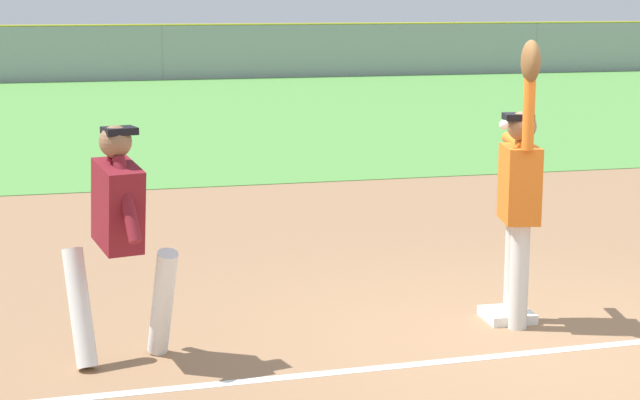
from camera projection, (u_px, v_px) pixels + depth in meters
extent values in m
plane|color=#936D4C|center=(530.00, 342.00, 8.01)|extent=(81.39, 81.39, 0.00)
cube|color=#549342|center=(207.00, 111.00, 24.16)|extent=(51.85, 19.54, 0.01)
cube|color=white|center=(507.00, 315.00, 8.55)|extent=(0.39, 0.39, 0.08)
cylinder|color=silver|center=(514.00, 270.00, 8.46)|extent=(0.18, 0.18, 0.85)
cylinder|color=silver|center=(519.00, 276.00, 8.26)|extent=(0.18, 0.18, 0.85)
cube|color=orange|center=(520.00, 184.00, 8.22)|extent=(0.35, 0.49, 0.60)
sphere|color=#8C6647|center=(522.00, 126.00, 8.13)|extent=(0.27, 0.27, 0.23)
cube|color=black|center=(518.00, 117.00, 8.12)|extent=(0.26, 0.24, 0.05)
cylinder|color=orange|center=(529.00, 109.00, 7.89)|extent=(0.11, 0.11, 0.62)
cylinder|color=orange|center=(515.00, 142.00, 8.38)|extent=(0.22, 0.62, 0.09)
ellipsoid|color=brown|center=(531.00, 61.00, 7.82)|extent=(0.20, 0.30, 0.32)
cylinder|color=white|center=(163.00, 303.00, 7.55)|extent=(0.25, 0.46, 0.85)
cylinder|color=white|center=(80.00, 308.00, 7.43)|extent=(0.25, 0.46, 0.85)
cube|color=maroon|center=(118.00, 206.00, 7.35)|extent=(0.37, 0.57, 0.66)
sphere|color=#8C6647|center=(115.00, 142.00, 7.26)|extent=(0.28, 0.28, 0.23)
cube|color=black|center=(119.00, 131.00, 7.26)|extent=(0.26, 0.25, 0.05)
cylinder|color=maroon|center=(108.00, 189.00, 7.53)|extent=(0.18, 0.41, 0.58)
cylinder|color=maroon|center=(127.00, 200.00, 7.14)|extent=(0.18, 0.41, 0.58)
sphere|color=white|center=(504.00, 125.00, 8.03)|extent=(0.07, 0.07, 0.07)
cube|color=#93999E|center=(162.00, 53.00, 33.29)|extent=(51.85, 0.06, 1.71)
cylinder|color=yellow|center=(162.00, 25.00, 33.12)|extent=(51.85, 0.06, 0.06)
cylinder|color=gray|center=(162.00, 53.00, 33.29)|extent=(0.08, 0.08, 1.71)
cylinder|color=gray|center=(536.00, 48.00, 36.44)|extent=(0.08, 0.08, 1.71)
cube|color=#23389E|center=(68.00, 57.00, 36.34)|extent=(4.44, 1.99, 0.55)
cube|color=#2D333D|center=(67.00, 43.00, 36.25)|extent=(2.24, 1.79, 0.40)
cylinder|color=black|center=(109.00, 62.00, 37.68)|extent=(0.60, 0.23, 0.60)
cylinder|color=black|center=(113.00, 66.00, 35.88)|extent=(0.60, 0.23, 0.60)
cylinder|color=black|center=(25.00, 64.00, 36.91)|extent=(0.60, 0.23, 0.60)
cylinder|color=black|center=(25.00, 67.00, 35.12)|extent=(0.60, 0.23, 0.60)
cube|color=black|center=(253.00, 55.00, 37.68)|extent=(4.59, 2.40, 0.55)
cube|color=#2D333D|center=(253.00, 41.00, 37.59)|extent=(2.39, 1.99, 0.40)
cylinder|color=black|center=(282.00, 60.00, 39.11)|extent=(0.62, 0.29, 0.60)
cylinder|color=black|center=(300.00, 63.00, 37.37)|extent=(0.62, 0.29, 0.60)
cylinder|color=black|center=(207.00, 62.00, 38.09)|extent=(0.62, 0.29, 0.60)
cylinder|color=black|center=(221.00, 65.00, 36.35)|extent=(0.62, 0.29, 0.60)
cube|color=white|center=(421.00, 52.00, 39.50)|extent=(4.59, 2.39, 0.55)
cube|color=#2D333D|center=(421.00, 39.00, 39.41)|extent=(2.39, 1.99, 0.40)
cylinder|color=black|center=(452.00, 58.00, 40.67)|extent=(0.62, 0.29, 0.60)
cylinder|color=black|center=(465.00, 60.00, 38.83)|extent=(0.62, 0.29, 0.60)
cylinder|color=black|center=(378.00, 58.00, 40.29)|extent=(0.62, 0.29, 0.60)
cylinder|color=black|center=(388.00, 61.00, 38.44)|extent=(0.62, 0.29, 0.60)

